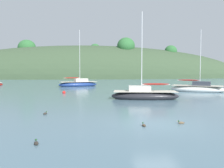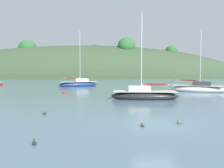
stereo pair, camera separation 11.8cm
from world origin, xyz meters
name	(u,v)px [view 1 (the left image)]	position (x,y,z in m)	size (l,w,h in m)	color
ground_plane	(157,124)	(0.00, 0.00, 0.00)	(400.00, 400.00, 0.00)	slate
far_shoreline_hill	(92,78)	(0.02, 93.08, 0.11)	(150.00, 36.00, 32.91)	#384C33
sailboat_blue_center	(197,89)	(12.76, 19.54, 0.46)	(7.89, 6.40, 9.39)	white
sailboat_white_near	(144,95)	(2.47, 11.58, 0.44)	(7.60, 3.76, 9.62)	#232328
sailboat_grey_yawl	(78,84)	(-5.08, 34.60, 0.47)	(8.36, 4.85, 11.67)	navy
mooring_buoy_channel	(64,92)	(-6.73, 19.32, 0.12)	(0.44, 0.44, 0.54)	red
duck_lone_left	(144,125)	(-0.88, -0.48, 0.05)	(0.22, 0.43, 0.24)	#473828
duck_straggler	(36,143)	(-6.04, -2.94, 0.05)	(0.26, 0.42, 0.24)	#2D2823
duck_lead	(45,114)	(-6.76, 3.80, 0.05)	(0.30, 0.41, 0.24)	#2D2823
duck_trailing	(181,123)	(1.39, -0.15, 0.05)	(0.43, 0.22, 0.24)	brown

